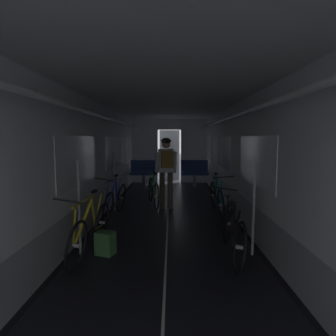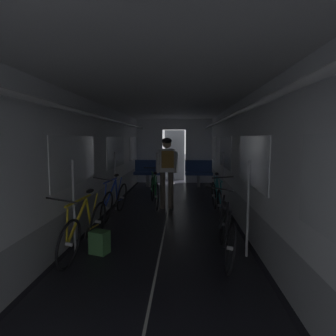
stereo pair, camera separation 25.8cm
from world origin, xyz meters
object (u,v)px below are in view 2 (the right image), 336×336
bicycle_blue (115,200)px  person_cyclist_aisle (167,165)px  bicycle_yellow (85,228)px  bicycle_teal (217,198)px  bench_seat_far_right (199,171)px  bicycle_green_in_aisle (154,191)px  backpack_on_floor (100,242)px  bench_seat_far_left (148,171)px  bicycle_black (226,232)px

bicycle_blue → person_cyclist_aisle: person_cyclist_aisle is taller
bicycle_yellow → bicycle_teal: bearing=45.8°
bench_seat_far_right → bicycle_green_in_aisle: (-1.28, -2.91, -0.18)m
backpack_on_floor → bicycle_teal: bearing=48.7°
bench_seat_far_right → bicycle_yellow: same height
bench_seat_far_left → backpack_on_floor: size_ratio=2.89×
bench_seat_far_left → bicycle_yellow: (-0.21, -5.98, -0.19)m
bench_seat_far_right → bicycle_green_in_aisle: bench_seat_far_right is taller
person_cyclist_aisle → bicycle_yellow: bearing=-110.8°
backpack_on_floor → person_cyclist_aisle: bearing=73.1°
bicycle_black → bicycle_blue: (-2.11, 2.01, -0.00)m
bicycle_teal → bicycle_blue: size_ratio=1.00×
bicycle_teal → bicycle_black: 2.34m
bicycle_black → bicycle_blue: size_ratio=1.00×
bicycle_black → bench_seat_far_left: bearing=107.2°
bench_seat_far_right → bench_seat_far_left: bearing=180.0°
bicycle_teal → person_cyclist_aisle: size_ratio=0.98×
person_cyclist_aisle → bicycle_green_in_aisle: bearing=141.7°
bicycle_teal → person_cyclist_aisle: (-1.16, 0.52, 0.69)m
bicycle_teal → bicycle_yellow: bearing=-134.2°
person_cyclist_aisle → bench_seat_far_right: bearing=73.4°
bicycle_black → person_cyclist_aisle: 3.10m
bench_seat_far_right → bicycle_black: bearing=-89.4°
bench_seat_far_right → bicycle_teal: bench_seat_far_right is taller
bench_seat_far_left → bicycle_green_in_aisle: bearing=-79.8°
bicycle_blue → bench_seat_far_left: bearing=86.6°
bench_seat_far_left → person_cyclist_aisle: person_cyclist_aisle is taller
bicycle_yellow → backpack_on_floor: 0.30m
bicycle_black → person_cyclist_aisle: size_ratio=0.98×
bicycle_blue → bicycle_teal: bearing=8.1°
bicycle_black → bicycle_teal: bearing=86.4°
bicycle_black → bicycle_yellow: bearing=178.8°
bicycle_blue → bicycle_black: bearing=-43.7°
bench_seat_far_left → bicycle_black: bicycle_black is taller
bicycle_yellow → bicycle_teal: bicycle_yellow is taller
bicycle_yellow → bicycle_teal: (2.22, 2.29, 0.00)m
bench_seat_far_left → bicycle_teal: (2.01, -3.69, -0.18)m
bicycle_teal → bicycle_green_in_aisle: bearing=152.3°
bench_seat_far_left → bicycle_green_in_aisle: 2.96m
bicycle_yellow → person_cyclist_aisle: 3.08m
bench_seat_far_left → person_cyclist_aisle: (0.85, -3.17, 0.50)m
backpack_on_floor → bicycle_green_in_aisle: bearing=80.4°
bicycle_yellow → bicycle_black: (2.08, -0.04, -0.00)m
bench_seat_far_right → bicycle_black: bicycle_black is taller
bicycle_green_in_aisle → backpack_on_floor: bicycle_green_in_aisle is taller
bicycle_green_in_aisle → bicycle_blue: bearing=-124.7°
bench_seat_far_right → backpack_on_floor: 6.25m
bench_seat_far_right → bicycle_yellow: size_ratio=0.58×
bench_seat_far_right → person_cyclist_aisle: size_ratio=0.57×
backpack_on_floor → bench_seat_far_left: bearing=90.0°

